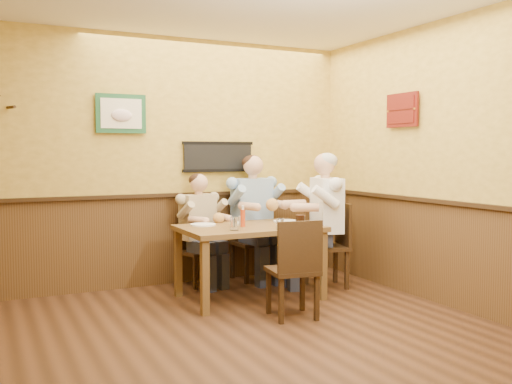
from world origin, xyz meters
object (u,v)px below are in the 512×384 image
(water_glass_left, at_px, (235,224))
(water_glass_mid, at_px, (280,224))
(chair_near_side, at_px, (292,268))
(hot_sauce_bottle, at_px, (243,217))
(chair_right_end, at_px, (326,245))
(diner_tan_shirt, at_px, (198,235))
(chair_back_right, at_px, (252,241))
(diner_blue_polo, at_px, (252,224))
(diner_white_elder, at_px, (327,227))
(chair_back_left, at_px, (198,250))
(cola_tumbler, at_px, (300,221))
(dining_table, at_px, (249,235))
(salt_shaker, at_px, (240,221))
(pepper_shaker, at_px, (235,222))

(water_glass_left, bearing_deg, water_glass_mid, -18.68)
(chair_near_side, relative_size, hot_sauce_bottle, 4.63)
(chair_right_end, xyz_separation_m, diner_tan_shirt, (-1.26, 0.70, 0.10))
(chair_back_right, xyz_separation_m, diner_blue_polo, (0.00, 0.00, 0.20))
(diner_white_elder, bearing_deg, chair_back_left, -106.13)
(diner_tan_shirt, relative_size, diner_white_elder, 0.85)
(diner_tan_shirt, distance_m, water_glass_mid, 1.25)
(diner_white_elder, height_order, water_glass_mid, diner_white_elder)
(diner_blue_polo, height_order, cola_tumbler, diner_blue_polo)
(chair_back_left, xyz_separation_m, cola_tumbler, (0.70, -1.07, 0.41))
(diner_white_elder, distance_m, water_glass_mid, 0.95)
(dining_table, bearing_deg, diner_tan_shirt, 109.47)
(water_glass_left, relative_size, salt_shaker, 1.37)
(water_glass_mid, distance_m, pepper_shaker, 0.50)
(diner_white_elder, bearing_deg, cola_tumbler, -43.70)
(chair_right_end, bearing_deg, pepper_shaker, -73.99)
(chair_right_end, distance_m, pepper_shaker, 1.19)
(chair_right_end, bearing_deg, diner_white_elder, 180.00)
(diner_blue_polo, relative_size, cola_tumbler, 10.90)
(chair_right_end, xyz_separation_m, water_glass_mid, (-0.83, -0.45, 0.33))
(diner_blue_polo, xyz_separation_m, water_glass_left, (-0.67, -1.00, 0.16))
(cola_tumbler, bearing_deg, water_glass_mid, -163.15)
(diner_blue_polo, height_order, water_glass_left, diner_blue_polo)
(dining_table, distance_m, chair_right_end, 1.01)
(diner_white_elder, bearing_deg, diner_tan_shirt, -106.13)
(diner_blue_polo, distance_m, cola_tumbler, 1.07)
(chair_back_left, distance_m, chair_right_end, 1.45)
(dining_table, relative_size, salt_shaker, 14.70)
(diner_white_elder, bearing_deg, chair_near_side, -34.06)
(chair_back_left, xyz_separation_m, diner_blue_polo, (0.67, -0.01, 0.26))
(hot_sauce_bottle, distance_m, pepper_shaker, 0.10)
(dining_table, xyz_separation_m, pepper_shaker, (-0.15, 0.02, 0.14))
(diner_white_elder, height_order, water_glass_left, diner_white_elder)
(chair_right_end, bearing_deg, diner_blue_polo, -126.80)
(dining_table, relative_size, water_glass_left, 10.77)
(water_glass_left, distance_m, cola_tumbler, 0.70)
(chair_right_end, distance_m, cola_tumbler, 0.75)
(diner_white_elder, height_order, cola_tumbler, diner_white_elder)
(chair_back_left, bearing_deg, pepper_shaker, -96.04)
(chair_back_right, relative_size, diner_blue_polo, 0.70)
(diner_blue_polo, bearing_deg, dining_table, -121.80)
(chair_back_left, relative_size, diner_white_elder, 0.59)
(dining_table, bearing_deg, salt_shaker, 124.17)
(dining_table, bearing_deg, pepper_shaker, 174.25)
(diner_tan_shirt, distance_m, cola_tumbler, 1.30)
(diner_blue_polo, xyz_separation_m, salt_shaker, (-0.46, -0.68, 0.14))
(chair_near_side, bearing_deg, pepper_shaker, -66.82)
(chair_near_side, bearing_deg, hot_sauce_bottle, -70.46)
(water_glass_mid, bearing_deg, pepper_shaker, 128.46)
(hot_sauce_bottle, bearing_deg, dining_table, 20.32)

